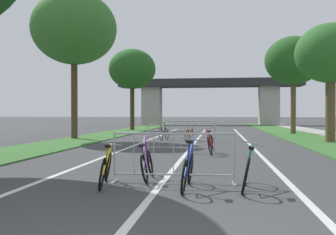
{
  "coord_description": "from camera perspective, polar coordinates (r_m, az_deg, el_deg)",
  "views": [
    {
      "loc": [
        1.16,
        -3.35,
        1.45
      ],
      "look_at": [
        -0.67,
        10.64,
        1.3
      ],
      "focal_mm": 41.21,
      "sensor_mm": 36.0,
      "label": 1
    }
  ],
  "objects": [
    {
      "name": "grass_verge_left",
      "position": [
        27.19,
        -8.23,
        -2.4
      ],
      "size": [
        2.91,
        55.7,
        0.05
      ],
      "primitive_type": "cube",
      "color": "#386B2D",
      "rests_on": "ground"
    },
    {
      "name": "grass_verge_right",
      "position": [
        26.65,
        18.34,
        -2.48
      ],
      "size": [
        2.91,
        55.7,
        0.05
      ],
      "primitive_type": "cube",
      "color": "#386B2D",
      "rests_on": "ground"
    },
    {
      "name": "sidewalk_path_right",
      "position": [
        27.22,
        23.41,
        -2.41
      ],
      "size": [
        1.99,
        55.7,
        0.08
      ],
      "primitive_type": "cube",
      "color": "#9E9B93",
      "rests_on": "ground"
    },
    {
      "name": "lane_stripe_center",
      "position": [
        19.55,
        4.05,
        -3.63
      ],
      "size": [
        0.14,
        32.23,
        0.01
      ],
      "primitive_type": "cube",
      "color": "silver",
      "rests_on": "ground"
    },
    {
      "name": "lane_stripe_right_lane",
      "position": [
        19.57,
        11.7,
        -3.64
      ],
      "size": [
        0.14,
        32.23,
        0.01
      ],
      "primitive_type": "cube",
      "color": "silver",
      "rests_on": "ground"
    },
    {
      "name": "lane_stripe_left_lane",
      "position": [
        19.87,
        -3.48,
        -3.56
      ],
      "size": [
        0.14,
        32.23,
        0.01
      ],
      "primitive_type": "cube",
      "color": "silver",
      "rests_on": "ground"
    },
    {
      "name": "overpass_bridge",
      "position": [
        49.47,
        6.12,
        3.73
      ],
      "size": [
        23.0,
        3.67,
        5.79
      ],
      "color": "#2D2D30",
      "rests_on": "ground"
    },
    {
      "name": "tree_left_maple_mid",
      "position": [
        22.72,
        -13.72,
        12.64
      ],
      "size": [
        4.74,
        4.74,
        8.23
      ],
      "color": "#4C3823",
      "rests_on": "ground"
    },
    {
      "name": "tree_left_cypress_far",
      "position": [
        33.32,
        -5.32,
        7.11
      ],
      "size": [
        4.0,
        4.0,
        6.95
      ],
      "color": "#3D2D1E",
      "rests_on": "ground"
    },
    {
      "name": "tree_right_oak_mid",
      "position": [
        20.65,
        22.92,
        8.62
      ],
      "size": [
        3.42,
        3.42,
        5.85
      ],
      "color": "brown",
      "rests_on": "ground"
    },
    {
      "name": "tree_right_pine_far",
      "position": [
        28.33,
        18.06,
        7.96
      ],
      "size": [
        3.92,
        3.92,
        6.79
      ],
      "color": "brown",
      "rests_on": "ground"
    },
    {
      "name": "crowd_barrier_nearest",
      "position": [
        8.01,
        0.81,
        -6.01
      ],
      "size": [
        2.56,
        0.53,
        1.05
      ],
      "rotation": [
        0.0,
        0.0,
        0.04
      ],
      "color": "#ADADB2",
      "rests_on": "ground"
    },
    {
      "name": "crowd_barrier_second",
      "position": [
        14.26,
        1.89,
        -3.1
      ],
      "size": [
        2.56,
        0.56,
        1.05
      ],
      "rotation": [
        0.0,
        0.0,
        -0.05
      ],
      "color": "#ADADB2",
      "rests_on": "ground"
    },
    {
      "name": "crowd_barrier_third",
      "position": [
        20.49,
        3.6,
        -1.98
      ],
      "size": [
        2.55,
        0.49,
        1.05
      ],
      "rotation": [
        0.0,
        0.0,
        0.02
      ],
      "color": "#ADADB2",
      "rests_on": "ground"
    },
    {
      "name": "bicycle_orange_0",
      "position": [
        19.9,
        3.17,
        -2.49
      ],
      "size": [
        0.58,
        1.68,
        0.92
      ],
      "rotation": [
        0.0,
        0.0,
        -0.15
      ],
      "color": "black",
      "rests_on": "ground"
    },
    {
      "name": "bicycle_purple_1",
      "position": [
        8.52,
        -3.16,
        -6.83
      ],
      "size": [
        0.55,
        1.62,
        0.97
      ],
      "rotation": [
        0.0,
        0.0,
        0.06
      ],
      "color": "black",
      "rests_on": "ground"
    },
    {
      "name": "bicycle_yellow_2",
      "position": [
        7.82,
        -9.2,
        -7.45
      ],
      "size": [
        0.43,
        1.62,
        0.85
      ],
      "rotation": [
        0.0,
        0.0,
        0.18
      ],
      "color": "black",
      "rests_on": "ground"
    },
    {
      "name": "bicycle_black_3",
      "position": [
        21.13,
        -0.68,
        -2.29
      ],
      "size": [
        0.54,
        1.64,
        1.01
      ],
      "rotation": [
        0.0,
        0.0,
        -0.17
      ],
      "color": "black",
      "rests_on": "ground"
    },
    {
      "name": "bicycle_blue_4",
      "position": [
        7.41,
        2.96,
        -7.76
      ],
      "size": [
        0.52,
        1.74,
        0.96
      ],
      "rotation": [
        0.0,
        0.0,
        -0.03
      ],
      "color": "black",
      "rests_on": "ground"
    },
    {
      "name": "bicycle_teal_5",
      "position": [
        7.54,
        11.58,
        -7.63
      ],
      "size": [
        0.54,
        1.76,
        0.9
      ],
      "rotation": [
        0.0,
        0.0,
        -0.1
      ],
      "color": "black",
      "rests_on": "ground"
    },
    {
      "name": "bicycle_red_6",
      "position": [
        13.81,
        6.39,
        -3.88
      ],
      "size": [
        0.56,
        1.72,
        0.98
      ],
      "rotation": [
        0.0,
        0.0,
        3.06
      ],
      "color": "black",
      "rests_on": "ground"
    }
  ]
}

